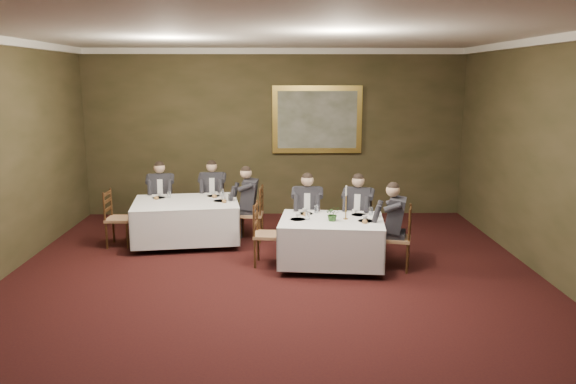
{
  "coord_description": "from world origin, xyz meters",
  "views": [
    {
      "loc": [
        0.07,
        -6.87,
        2.92
      ],
      "look_at": [
        0.23,
        1.74,
        1.15
      ],
      "focal_mm": 35.0,
      "sensor_mm": 36.0,
      "label": 1
    }
  ],
  "objects_px": {
    "chair_main_backright": "(358,235)",
    "diner_sec_backleft": "(161,204)",
    "diner_main_endright": "(396,237)",
    "diner_sec_endright": "(251,213)",
    "diner_main_backright": "(358,222)",
    "candlestick": "(346,207)",
    "chair_sec_endleft": "(119,230)",
    "chair_sec_backleft": "(162,216)",
    "painting": "(317,120)",
    "chair_main_backleft": "(307,234)",
    "chair_sec_endright": "(252,225)",
    "diner_main_backleft": "(307,221)",
    "centerpiece": "(333,213)",
    "chair_sec_backright": "(213,214)",
    "diner_sec_backright": "(213,203)",
    "chair_main_endright": "(397,251)",
    "table_main": "(331,239)",
    "table_second": "(186,218)",
    "chair_main_endleft": "(267,247)"
  },
  "relations": [
    {
      "from": "table_second",
      "to": "chair_sec_backright",
      "type": "relative_size",
      "value": 2.01
    },
    {
      "from": "diner_main_endright",
      "to": "diner_sec_endright",
      "type": "bearing_deg",
      "value": 70.18
    },
    {
      "from": "table_second",
      "to": "diner_sec_backleft",
      "type": "distance_m",
      "value": 1.06
    },
    {
      "from": "diner_sec_backright",
      "to": "diner_sec_backleft",
      "type": "bearing_deg",
      "value": 6.65
    },
    {
      "from": "centerpiece",
      "to": "chair_sec_endleft",
      "type": "bearing_deg",
      "value": 160.69
    },
    {
      "from": "table_main",
      "to": "chair_main_backleft",
      "type": "distance_m",
      "value": 0.94
    },
    {
      "from": "chair_main_backright",
      "to": "painting",
      "type": "bearing_deg",
      "value": -63.0
    },
    {
      "from": "table_second",
      "to": "chair_main_backright",
      "type": "distance_m",
      "value": 3.04
    },
    {
      "from": "chair_main_backleft",
      "to": "diner_sec_backright",
      "type": "distance_m",
      "value": 2.3
    },
    {
      "from": "diner_main_endright",
      "to": "painting",
      "type": "height_order",
      "value": "painting"
    },
    {
      "from": "diner_main_backleft",
      "to": "chair_main_backright",
      "type": "relative_size",
      "value": 1.35
    },
    {
      "from": "chair_main_backleft",
      "to": "painting",
      "type": "relative_size",
      "value": 0.53
    },
    {
      "from": "table_main",
      "to": "chair_main_endright",
      "type": "distance_m",
      "value": 1.02
    },
    {
      "from": "chair_sec_endright",
      "to": "chair_sec_endleft",
      "type": "xyz_separation_m",
      "value": [
        -2.31,
        -0.31,
        0.0
      ]
    },
    {
      "from": "diner_main_backright",
      "to": "chair_sec_backright",
      "type": "bearing_deg",
      "value": -15.21
    },
    {
      "from": "diner_main_backright",
      "to": "candlestick",
      "type": "height_order",
      "value": "diner_main_backright"
    },
    {
      "from": "chair_main_backright",
      "to": "centerpiece",
      "type": "relative_size",
      "value": 4.12
    },
    {
      "from": "chair_sec_backright",
      "to": "painting",
      "type": "relative_size",
      "value": 0.53
    },
    {
      "from": "diner_main_backleft",
      "to": "chair_main_endleft",
      "type": "relative_size",
      "value": 1.35
    },
    {
      "from": "table_main",
      "to": "diner_sec_endright",
      "type": "bearing_deg",
      "value": 131.63
    },
    {
      "from": "diner_sec_backright",
      "to": "centerpiece",
      "type": "relative_size",
      "value": 5.55
    },
    {
      "from": "table_main",
      "to": "chair_main_endleft",
      "type": "relative_size",
      "value": 1.73
    },
    {
      "from": "diner_main_endright",
      "to": "chair_sec_endleft",
      "type": "bearing_deg",
      "value": 89.19
    },
    {
      "from": "chair_sec_backleft",
      "to": "chair_sec_endleft",
      "type": "xyz_separation_m",
      "value": [
        -0.54,
        -1.02,
        0.0
      ]
    },
    {
      "from": "table_main",
      "to": "chair_sec_backleft",
      "type": "distance_m",
      "value": 3.79
    },
    {
      "from": "chair_main_backleft",
      "to": "diner_sec_backright",
      "type": "height_order",
      "value": "diner_sec_backright"
    },
    {
      "from": "chair_main_endleft",
      "to": "diner_main_endright",
      "type": "xyz_separation_m",
      "value": [
        2.0,
        -0.23,
        0.23
      ]
    },
    {
      "from": "chair_sec_backright",
      "to": "diner_sec_endright",
      "type": "bearing_deg",
      "value": 131.48
    },
    {
      "from": "diner_main_backright",
      "to": "candlestick",
      "type": "relative_size",
      "value": 2.48
    },
    {
      "from": "chair_main_backleft",
      "to": "chair_sec_endright",
      "type": "height_order",
      "value": "same"
    },
    {
      "from": "diner_sec_backleft",
      "to": "diner_sec_endright",
      "type": "bearing_deg",
      "value": 150.75
    },
    {
      "from": "diner_main_endright",
      "to": "chair_sec_backleft",
      "type": "distance_m",
      "value": 4.69
    },
    {
      "from": "table_second",
      "to": "chair_main_endright",
      "type": "distance_m",
      "value": 3.76
    },
    {
      "from": "chair_sec_endleft",
      "to": "chair_sec_backleft",
      "type": "bearing_deg",
      "value": 153.68
    },
    {
      "from": "diner_sec_endright",
      "to": "chair_sec_endleft",
      "type": "height_order",
      "value": "diner_sec_endright"
    },
    {
      "from": "chair_main_endright",
      "to": "centerpiece",
      "type": "relative_size",
      "value": 4.12
    },
    {
      "from": "diner_sec_backright",
      "to": "candlestick",
      "type": "relative_size",
      "value": 2.48
    },
    {
      "from": "diner_sec_backleft",
      "to": "diner_sec_backright",
      "type": "height_order",
      "value": "same"
    },
    {
      "from": "chair_main_backright",
      "to": "painting",
      "type": "height_order",
      "value": "painting"
    },
    {
      "from": "table_second",
      "to": "diner_sec_backright",
      "type": "height_order",
      "value": "diner_sec_backright"
    },
    {
      "from": "chair_main_backright",
      "to": "diner_sec_backleft",
      "type": "xyz_separation_m",
      "value": [
        -3.6,
        1.42,
        0.23
      ]
    },
    {
      "from": "diner_main_backright",
      "to": "table_second",
      "type": "bearing_deg",
      "value": 4.98
    },
    {
      "from": "centerpiece",
      "to": "painting",
      "type": "relative_size",
      "value": 0.13
    },
    {
      "from": "diner_main_endright",
      "to": "diner_sec_endright",
      "type": "distance_m",
      "value": 2.81
    },
    {
      "from": "diner_sec_backleft",
      "to": "chair_sec_backright",
      "type": "height_order",
      "value": "diner_sec_backleft"
    },
    {
      "from": "table_second",
      "to": "chair_sec_backright",
      "type": "distance_m",
      "value": 1.08
    },
    {
      "from": "diner_sec_endright",
      "to": "candlestick",
      "type": "xyz_separation_m",
      "value": [
        1.54,
        -1.47,
        0.45
      ]
    },
    {
      "from": "chair_sec_backright",
      "to": "chair_sec_endright",
      "type": "distance_m",
      "value": 1.16
    },
    {
      "from": "candlestick",
      "to": "painting",
      "type": "xyz_separation_m",
      "value": [
        -0.22,
        3.42,
        1.08
      ]
    },
    {
      "from": "chair_main_endleft",
      "to": "chair_sec_endright",
      "type": "distance_m",
      "value": 1.4
    }
  ]
}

